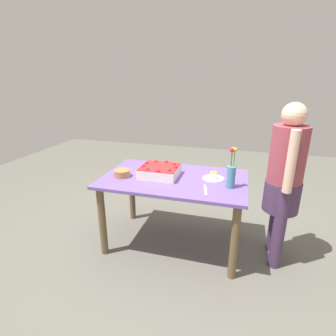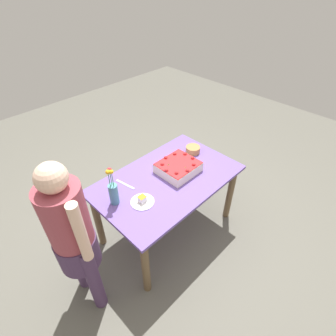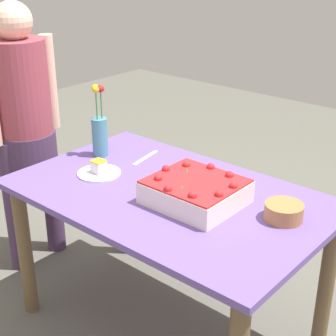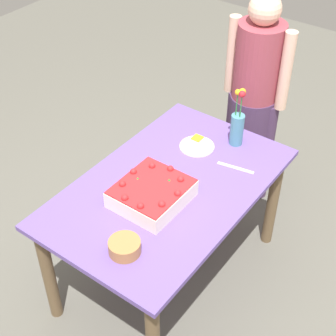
# 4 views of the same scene
# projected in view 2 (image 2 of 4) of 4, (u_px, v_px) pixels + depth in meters

# --- Properties ---
(ground_plane) EXTENTS (8.00, 8.00, 0.00)m
(ground_plane) POSITION_uv_depth(u_px,v_px,m) (167.00, 228.00, 2.98)
(ground_plane) COLOR #5F5D54
(dining_table) EXTENTS (1.39, 0.87, 0.75)m
(dining_table) POSITION_uv_depth(u_px,v_px,m) (167.00, 187.00, 2.58)
(dining_table) COLOR #6A50A0
(dining_table) RESTS_ON ground_plane
(sheet_cake) EXTENTS (0.37, 0.33, 0.12)m
(sheet_cake) POSITION_uv_depth(u_px,v_px,m) (178.00, 167.00, 2.56)
(sheet_cake) COLOR white
(sheet_cake) RESTS_ON dining_table
(serving_plate_with_slice) EXTENTS (0.21, 0.21, 0.07)m
(serving_plate_with_slice) POSITION_uv_depth(u_px,v_px,m) (142.00, 201.00, 2.25)
(serving_plate_with_slice) COLOR white
(serving_plate_with_slice) RESTS_ON dining_table
(cake_knife) EXTENTS (0.06, 0.21, 0.00)m
(cake_knife) POSITION_uv_depth(u_px,v_px,m) (125.00, 184.00, 2.44)
(cake_knife) COLOR silver
(cake_knife) RESTS_ON dining_table
(flower_vase) EXTENTS (0.08, 0.08, 0.37)m
(flower_vase) POSITION_uv_depth(u_px,v_px,m) (113.00, 192.00, 2.18)
(flower_vase) COLOR teal
(flower_vase) RESTS_ON dining_table
(fruit_bowl) EXTENTS (0.15, 0.15, 0.07)m
(fruit_bowl) POSITION_uv_depth(u_px,v_px,m) (193.00, 149.00, 2.82)
(fruit_bowl) COLOR #AF7540
(fruit_bowl) RESTS_ON dining_table
(person_standing) EXTENTS (0.31, 0.45, 1.49)m
(person_standing) POSITION_uv_depth(u_px,v_px,m) (72.00, 234.00, 1.87)
(person_standing) COLOR #483052
(person_standing) RESTS_ON ground_plane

